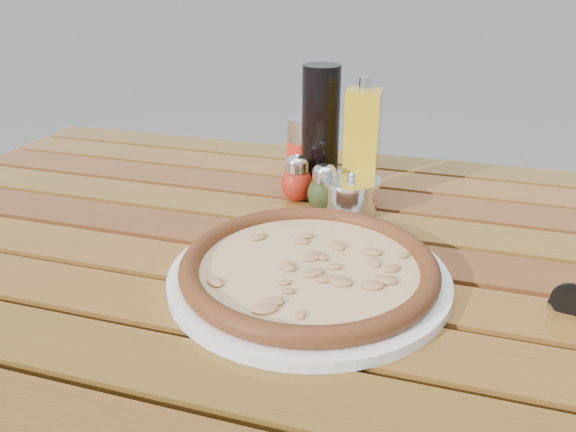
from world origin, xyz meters
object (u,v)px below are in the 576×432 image
(table, at_px, (284,284))
(plate, at_px, (309,276))
(pizza, at_px, (309,266))
(parmesan_tin, at_px, (351,195))
(dark_bottle, at_px, (320,129))
(olive_oil_cruet, at_px, (362,146))
(oregano_shaker, at_px, (324,189))
(soda_can, at_px, (305,151))
(pepper_shaker, at_px, (297,179))

(table, height_order, plate, plate)
(pizza, relative_size, parmesan_tin, 4.17)
(dark_bottle, distance_m, parmesan_tin, 0.14)
(olive_oil_cruet, xyz_separation_m, parmesan_tin, (-0.00, -0.06, -0.07))
(plate, xyz_separation_m, olive_oil_cruet, (0.01, 0.29, 0.09))
(oregano_shaker, height_order, dark_bottle, dark_bottle)
(plate, height_order, oregano_shaker, oregano_shaker)
(olive_oil_cruet, bearing_deg, soda_can, 151.85)
(table, xyz_separation_m, oregano_shaker, (0.03, 0.12, 0.11))
(plate, xyz_separation_m, pepper_shaker, (-0.09, 0.26, 0.03))
(plate, relative_size, parmesan_tin, 3.56)
(pepper_shaker, bearing_deg, table, -80.71)
(soda_can, distance_m, olive_oil_cruet, 0.14)
(table, xyz_separation_m, parmesan_tin, (0.07, 0.13, 0.11))
(pizza, relative_size, soda_can, 3.52)
(dark_bottle, bearing_deg, pepper_shaker, -108.99)
(pepper_shaker, bearing_deg, oregano_shaker, -28.81)
(soda_can, bearing_deg, dark_bottle, -39.59)
(table, bearing_deg, soda_can, 98.53)
(dark_bottle, xyz_separation_m, parmesan_tin, (0.08, -0.09, -0.08))
(dark_bottle, height_order, olive_oil_cruet, dark_bottle)
(pizza, bearing_deg, soda_can, 106.32)
(dark_bottle, distance_m, soda_can, 0.07)
(soda_can, relative_size, parmesan_tin, 1.19)
(pizza, bearing_deg, oregano_shaker, 98.99)
(dark_bottle, relative_size, olive_oil_cruet, 1.05)
(pepper_shaker, relative_size, oregano_shaker, 1.00)
(pepper_shaker, height_order, olive_oil_cruet, olive_oil_cruet)
(oregano_shaker, xyz_separation_m, olive_oil_cruet, (0.05, 0.07, 0.06))
(soda_can, bearing_deg, olive_oil_cruet, -28.15)
(pepper_shaker, bearing_deg, plate, -70.48)
(pizza, height_order, dark_bottle, dark_bottle)
(plate, bearing_deg, soda_can, 106.32)
(pepper_shaker, height_order, oregano_shaker, same)
(pepper_shaker, height_order, parmesan_tin, pepper_shaker)
(olive_oil_cruet, bearing_deg, plate, -92.28)
(plate, distance_m, parmesan_tin, 0.23)
(pizza, xyz_separation_m, dark_bottle, (-0.07, 0.32, 0.09))
(pizza, relative_size, olive_oil_cruet, 2.01)
(pizza, xyz_separation_m, olive_oil_cruet, (0.01, 0.29, 0.07))
(oregano_shaker, bearing_deg, pizza, -81.01)
(parmesan_tin, bearing_deg, olive_oil_cruet, 86.34)
(pepper_shaker, xyz_separation_m, dark_bottle, (0.02, 0.07, 0.07))
(pizza, xyz_separation_m, parmesan_tin, (0.01, 0.23, 0.01))
(pepper_shaker, bearing_deg, parmesan_tin, -14.41)
(plate, height_order, olive_oil_cruet, olive_oil_cruet)
(table, bearing_deg, oregano_shaker, 76.12)
(table, relative_size, pizza, 3.32)
(plate, bearing_deg, dark_bottle, 101.85)
(table, height_order, parmesan_tin, parmesan_tin)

